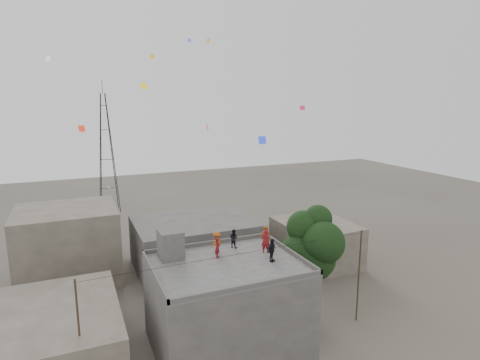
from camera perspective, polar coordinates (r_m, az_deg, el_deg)
The scene contains 18 objects.
ground at distance 30.66m, azimuth -1.83°, elevation -22.37°, with size 140.00×140.00×0.00m, color #49453C.
main_building at distance 29.08m, azimuth -1.86°, elevation -17.36°, with size 10.00×8.00×6.10m.
parapet at distance 27.69m, azimuth -1.91°, elevation -11.54°, with size 10.00×8.00×0.30m.
stair_head_box at distance 28.82m, azimuth -9.85°, elevation -8.95°, with size 1.60×1.80×2.00m, color #474543.
neighbor_west at distance 29.88m, azimuth -24.84°, elevation -19.95°, with size 8.00×10.00×4.00m, color #575044.
neighbor_north at distance 42.01m, azimuth -6.36°, elevation -8.96°, with size 12.00×9.00×5.00m, color #474543.
neighbor_northwest at distance 42.02m, azimuth -23.25°, elevation -8.39°, with size 9.00×8.00×7.00m, color #575044.
neighbor_east at distance 43.60m, azimuth 10.71°, elevation -8.74°, with size 7.00×8.00×4.40m, color #575044.
tree at distance 31.45m, azimuth 10.45°, elevation -9.16°, with size 4.90×4.60×9.10m.
utility_line at distance 27.86m, azimuth 0.11°, elevation -16.90°, with size 20.12×0.62×7.40m.
transmission_tower at distance 64.49m, azimuth -18.46°, elevation 3.66°, with size 2.97×2.97×20.01m.
person_red_adult at distance 29.39m, azimuth 3.63°, elevation -8.68°, with size 0.63×0.41×1.72m, color maroon.
person_orange_child at distance 30.81m, azimuth 3.69°, elevation -7.92°, with size 0.75×0.49×1.53m, color #974211.
person_dark_child at distance 30.37m, azimuth -0.92°, elevation -8.29°, with size 0.69×0.54×1.43m, color black.
person_dark_adult at distance 27.88m, azimuth 4.54°, elevation -9.94°, with size 0.95×0.40×1.63m, color black.
person_orange_adult at distance 29.40m, azimuth -3.33°, elevation -8.82°, with size 1.02×0.59×1.58m, color #B45514.
person_red_child at distance 28.54m, azimuth -3.22°, elevation -9.55°, with size 0.54×0.36×1.49m, color maroon.
kites at distance 31.76m, azimuth -7.42°, elevation 10.56°, with size 21.30×15.92×9.88m.
Camera 1 is at (-9.25, -23.79, 16.99)m, focal length 30.00 mm.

